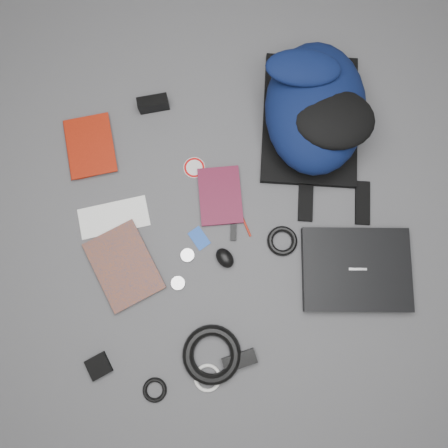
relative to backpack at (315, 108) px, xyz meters
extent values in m
plane|color=#4F4F51|center=(-0.41, -0.31, -0.11)|extent=(4.00, 4.00, 0.00)
cube|color=black|center=(0.00, -0.58, -0.10)|extent=(0.44, 0.38, 0.04)
imported|color=maroon|center=(-0.91, 0.10, -0.10)|extent=(0.18, 0.24, 0.03)
imported|color=#C7540E|center=(-0.89, -0.39, -0.10)|extent=(0.26, 0.31, 0.02)
cube|color=white|center=(-0.79, -0.18, -0.11)|extent=(0.25, 0.12, 0.00)
cube|color=#490E20|center=(-0.40, -0.20, -0.11)|extent=(0.18, 0.24, 0.02)
cube|color=black|center=(-0.56, 0.20, -0.08)|extent=(0.12, 0.05, 0.06)
cylinder|color=silver|center=(-0.46, -0.07, -0.11)|extent=(0.09, 0.09, 0.00)
cylinder|color=#0D7673|center=(-0.39, -0.17, -0.11)|extent=(0.02, 0.12, 0.01)
cylinder|color=#9C1B0C|center=(-0.34, -0.30, -0.11)|extent=(0.03, 0.14, 0.01)
cube|color=#1643A6|center=(-0.51, -0.33, -0.11)|extent=(0.07, 0.09, 0.00)
cube|color=black|center=(-0.38, -0.34, -0.11)|extent=(0.04, 0.06, 0.01)
ellipsoid|color=black|center=(-0.44, -0.43, -0.09)|extent=(0.08, 0.09, 0.04)
cylinder|color=silver|center=(-0.56, -0.38, -0.11)|extent=(0.06, 0.06, 0.01)
cylinder|color=#BAB9BC|center=(-0.62, -0.47, -0.11)|extent=(0.05, 0.05, 0.01)
torus|color=black|center=(-0.22, -0.42, -0.10)|extent=(0.14, 0.14, 0.02)
cube|color=black|center=(-0.47, -0.78, -0.10)|extent=(0.12, 0.06, 0.03)
torus|color=black|center=(-0.56, -0.74, -0.10)|extent=(0.25, 0.25, 0.04)
cube|color=black|center=(-0.94, -0.68, -0.11)|extent=(0.09, 0.09, 0.02)
torus|color=black|center=(-0.78, -0.80, -0.11)|extent=(0.11, 0.11, 0.02)
torus|color=white|center=(-0.59, -0.81, -0.11)|extent=(0.11, 0.11, 0.01)
camera|label=1|loc=(-0.48, -0.58, 1.44)|focal=35.00mm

